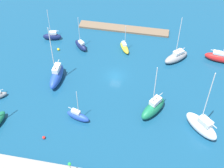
% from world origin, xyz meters
% --- Properties ---
extents(water, '(160.00, 160.00, 0.00)m').
position_xyz_m(water, '(0.00, 0.00, 0.00)').
color(water, navy).
rests_on(water, ground).
extents(pier_dock, '(25.24, 3.17, 0.54)m').
position_xyz_m(pier_dock, '(1.22, -19.21, 0.27)').
color(pier_dock, brown).
rests_on(pier_dock, ground).
extents(harbor_beacon, '(0.56, 0.56, 3.73)m').
position_xyz_m(harbor_beacon, '(2.88, 27.77, 3.26)').
color(harbor_beacon, silver).
rests_on(harbor_beacon, breakwater).
extents(sailboat_gray_west_end, '(6.74, 6.60, 12.76)m').
position_xyz_m(sailboat_gray_west_end, '(-13.87, -8.51, 1.22)').
color(sailboat_gray_west_end, gray).
rests_on(sailboat_gray_west_end, water).
extents(sailboat_green_along_channel, '(5.90, 7.45, 13.24)m').
position_xyz_m(sailboat_green_along_channel, '(-9.91, 9.73, 1.57)').
color(sailboat_green_along_channel, '#19724C').
rests_on(sailboat_green_along_channel, water).
extents(sailboat_navy_near_pier, '(5.20, 2.36, 9.18)m').
position_xyz_m(sailboat_navy_near_pier, '(19.35, -11.07, 1.07)').
color(sailboat_navy_near_pier, '#141E4C').
rests_on(sailboat_navy_near_pier, water).
extents(sailboat_blue_center_basin, '(5.40, 2.88, 8.43)m').
position_xyz_m(sailboat_blue_center_basin, '(5.29, 14.45, 1.04)').
color(sailboat_blue_center_basin, '#2347B2').
rests_on(sailboat_blue_center_basin, water).
extents(sailboat_yellow_lone_south, '(3.67, 4.99, 7.69)m').
position_xyz_m(sailboat_yellow_lone_south, '(-0.51, -10.19, 0.86)').
color(sailboat_yellow_lone_south, yellow).
rests_on(sailboat_yellow_lone_south, water).
extents(sailboat_white_far_north, '(7.56, 7.45, 15.67)m').
position_xyz_m(sailboat_white_far_north, '(-19.88, 12.70, 1.72)').
color(sailboat_white_far_north, white).
rests_on(sailboat_white_far_north, water).
extents(sailboat_red_outer_mooring, '(7.82, 3.19, 12.60)m').
position_xyz_m(sailboat_red_outer_mooring, '(-24.57, -10.33, 1.23)').
color(sailboat_red_outer_mooring, red).
rests_on(sailboat_red_outer_mooring, water).
extents(sailboat_navy_by_breakwater, '(4.62, 4.45, 9.29)m').
position_xyz_m(sailboat_navy_by_breakwater, '(10.81, -8.75, 1.04)').
color(sailboat_navy_by_breakwater, '#141E4C').
rests_on(sailboat_navy_by_breakwater, water).
extents(sailboat_blue_east_end, '(2.31, 7.92, 15.34)m').
position_xyz_m(sailboat_blue_east_end, '(13.11, 4.19, 1.67)').
color(sailboat_blue_east_end, '#2347B2').
rests_on(sailboat_blue_east_end, water).
extents(mooring_buoy_red, '(0.64, 0.64, 0.64)m').
position_xyz_m(mooring_buoy_red, '(10.68, 20.55, 0.32)').
color(mooring_buoy_red, red).
rests_on(mooring_buoy_red, water).
extents(mooring_buoy_yellow, '(0.66, 0.66, 0.66)m').
position_xyz_m(mooring_buoy_yellow, '(16.37, -6.81, 0.33)').
color(mooring_buoy_yellow, yellow).
rests_on(mooring_buoy_yellow, water).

